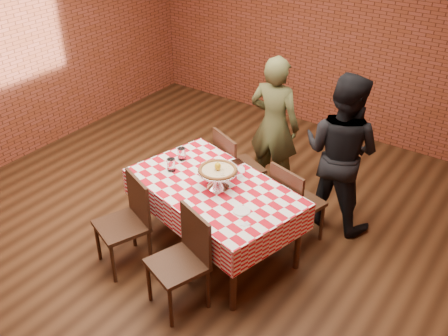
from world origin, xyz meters
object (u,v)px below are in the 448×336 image
Objects in this scene: water_glass_left at (171,165)px; chair_near_right at (177,264)px; pizza at (218,170)px; chair_near_left at (121,226)px; chair_far_right at (298,203)px; water_glass_right at (182,154)px; chair_far_left at (240,168)px; pizza_stand at (218,178)px; diner_black at (341,152)px; diner_olive at (274,125)px; table at (214,218)px; condiment_caddy at (238,169)px.

chair_near_right is (0.69, -0.78, -0.36)m from water_glass_left.
chair_near_left is at bearing -131.33° from pizza.
water_glass_left is 0.14× the size of chair_far_right.
water_glass_left is 1.00× the size of water_glass_right.
chair_far_left reaches higher than chair_far_right.
chair_far_right is at bearing 46.56° from pizza_stand.
diner_black is at bearing 41.96° from water_glass_left.
water_glass_left is 0.08× the size of diner_olive.
pizza_stand is 0.42× the size of chair_near_right.
condiment_caddy reaches higher than table.
chair_near_left is at bearing -96.54° from water_glass_left.
pizza is at bearing 26.54° from table.
pizza is 0.55m from water_glass_left.
chair_near_left is at bearing -131.33° from pizza_stand.
diner_olive is (-0.15, 1.30, -0.03)m from pizza_stand.
chair_near_right is at bearing -63.60° from condiment_caddy.
diner_black is (0.18, 0.52, 0.40)m from chair_far_right.
pizza reaches higher than chair_far_right.
water_glass_right is at bearing 109.81° from chair_near_left.
chair_far_right is (1.10, 0.63, -0.37)m from water_glass_left.
water_glass_left is at bearing 104.95° from chair_near_left.
chair_near_right is at bearing -53.36° from water_glass_right.
chair_far_left is (-0.25, 0.82, 0.08)m from table.
water_glass_right is at bearing -152.71° from condiment_caddy.
water_glass_left is 0.08× the size of diner_black.
water_glass_right reaches higher than table.
chair_near_left is at bearing 71.71° from diner_olive.
table is at bearing 89.92° from diner_olive.
pizza_stand is 1.31m from diner_olive.
table is 1.00× the size of diner_olive.
diner_olive is at bearing -80.89° from chair_far_left.
chair_far_right is (0.56, 0.59, -0.39)m from pizza_stand.
chair_near_right is (0.74, -1.00, -0.36)m from water_glass_right.
chair_near_left reaches higher than water_glass_right.
chair_near_right reaches higher than water_glass_right.
water_glass_left is at bearing -176.19° from pizza.
table is 0.82m from chair_near_right.
condiment_caddy is at bearing 54.35° from diner_black.
chair_far_right reaches higher than water_glass_left.
pizza_stand is at bearing 26.54° from table.
water_glass_right is 0.14× the size of chair_near_left.
pizza is 0.97m from chair_far_left.
pizza reaches higher than water_glass_left.
diner_black is (1.28, 1.15, 0.02)m from water_glass_left.
diner_olive reaches higher than pizza.
pizza_stand reaches higher than chair_near_left.
pizza_stand is 0.42× the size of chair_far_left.
pizza_stand is 0.93m from chair_far_left.
pizza_stand is 1.01m from chair_near_left.
table is 1.40m from diner_olive.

